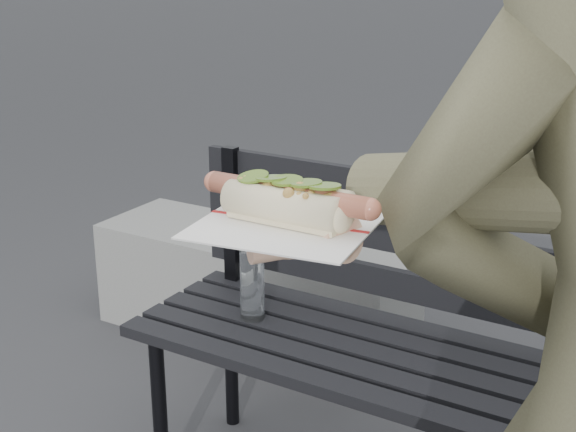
% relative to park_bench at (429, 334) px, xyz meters
% --- Properties ---
extents(park_bench, '(1.50, 0.44, 0.88)m').
position_rel_park_bench_xyz_m(park_bench, '(0.00, 0.00, 0.00)').
color(park_bench, black).
rests_on(park_bench, ground).
extents(concrete_block, '(1.20, 0.40, 0.40)m').
position_rel_park_bench_xyz_m(concrete_block, '(-0.91, 0.62, -0.32)').
color(concrete_block, slate).
rests_on(concrete_block, ground).
extents(held_hotdog, '(0.63, 0.32, 0.20)m').
position_rel_park_bench_xyz_m(held_hotdog, '(0.36, -0.87, 0.64)').
color(held_hotdog, brown).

